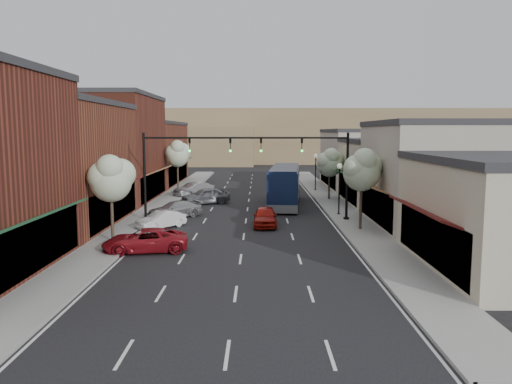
{
  "coord_description": "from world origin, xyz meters",
  "views": [
    {
      "loc": [
        1.0,
        -31.19,
        7.09
      ],
      "look_at": [
        0.8,
        9.02,
        2.2
      ],
      "focal_mm": 35.0,
      "sensor_mm": 36.0,
      "label": 1
    }
  ],
  "objects_px": {
    "lamp_post_far": "(316,166)",
    "coach_bus": "(285,185)",
    "tree_right_near": "(362,169)",
    "signal_mast_right": "(317,163)",
    "tree_left_near": "(111,177)",
    "signal_mast_left": "(174,163)",
    "lamp_post_near": "(339,180)",
    "red_hatchback": "(265,217)",
    "parked_car_c": "(175,209)",
    "parked_car_d": "(205,196)",
    "tree_left_far": "(178,153)",
    "parked_car_b": "(161,220)",
    "tree_right_far": "(330,162)",
    "parked_car_e": "(194,189)",
    "parked_car_a": "(145,241)"
  },
  "relations": [
    {
      "from": "lamp_post_far",
      "to": "coach_bus",
      "type": "relative_size",
      "value": 0.36
    },
    {
      "from": "signal_mast_left",
      "to": "parked_car_a",
      "type": "height_order",
      "value": "signal_mast_left"
    },
    {
      "from": "red_hatchback",
      "to": "parked_car_b",
      "type": "relative_size",
      "value": 1.12
    },
    {
      "from": "signal_mast_right",
      "to": "tree_left_near",
      "type": "distance_m",
      "value": 16.05
    },
    {
      "from": "signal_mast_left",
      "to": "parked_car_c",
      "type": "height_order",
      "value": "signal_mast_left"
    },
    {
      "from": "parked_car_c",
      "to": "lamp_post_near",
      "type": "bearing_deg",
      "value": 62.46
    },
    {
      "from": "tree_left_near",
      "to": "red_hatchback",
      "type": "height_order",
      "value": "tree_left_near"
    },
    {
      "from": "signal_mast_left",
      "to": "parked_car_e",
      "type": "height_order",
      "value": "signal_mast_left"
    },
    {
      "from": "red_hatchback",
      "to": "parked_car_b",
      "type": "distance_m",
      "value": 7.71
    },
    {
      "from": "red_hatchback",
      "to": "tree_right_far",
      "type": "bearing_deg",
      "value": 64.76
    },
    {
      "from": "parked_car_c",
      "to": "tree_right_near",
      "type": "bearing_deg",
      "value": 37.18
    },
    {
      "from": "parked_car_b",
      "to": "parked_car_c",
      "type": "xyz_separation_m",
      "value": [
        0.21,
        4.77,
        0.03
      ]
    },
    {
      "from": "lamp_post_far",
      "to": "parked_car_d",
      "type": "relative_size",
      "value": 0.92
    },
    {
      "from": "tree_left_near",
      "to": "tree_right_far",
      "type": "bearing_deg",
      "value": 50.31
    },
    {
      "from": "parked_car_c",
      "to": "parked_car_e",
      "type": "xyz_separation_m",
      "value": [
        -0.14,
        13.62,
        0.1
      ]
    },
    {
      "from": "tree_right_far",
      "to": "parked_car_b",
      "type": "bearing_deg",
      "value": -133.95
    },
    {
      "from": "parked_car_e",
      "to": "coach_bus",
      "type": "bearing_deg",
      "value": 8.32
    },
    {
      "from": "red_hatchback",
      "to": "parked_car_a",
      "type": "bearing_deg",
      "value": -130.99
    },
    {
      "from": "tree_left_near",
      "to": "lamp_post_far",
      "type": "distance_m",
      "value": 32.35
    },
    {
      "from": "tree_left_near",
      "to": "signal_mast_left",
      "type": "bearing_deg",
      "value": 71.9
    },
    {
      "from": "tree_left_far",
      "to": "red_hatchback",
      "type": "bearing_deg",
      "value": -64.21
    },
    {
      "from": "lamp_post_far",
      "to": "parked_car_e",
      "type": "distance_m",
      "value": 14.85
    },
    {
      "from": "signal_mast_left",
      "to": "lamp_post_far",
      "type": "bearing_deg",
      "value": 56.14
    },
    {
      "from": "parked_car_c",
      "to": "parked_car_b",
      "type": "bearing_deg",
      "value": -33.51
    },
    {
      "from": "tree_right_near",
      "to": "coach_bus",
      "type": "distance_m",
      "value": 13.65
    },
    {
      "from": "tree_right_far",
      "to": "parked_car_c",
      "type": "height_order",
      "value": "tree_right_far"
    },
    {
      "from": "lamp_post_near",
      "to": "tree_right_far",
      "type": "bearing_deg",
      "value": 86.69
    },
    {
      "from": "parked_car_b",
      "to": "parked_car_c",
      "type": "relative_size",
      "value": 0.84
    },
    {
      "from": "red_hatchback",
      "to": "parked_car_c",
      "type": "bearing_deg",
      "value": 152.88
    },
    {
      "from": "parked_car_c",
      "to": "parked_car_e",
      "type": "bearing_deg",
      "value": 149.58
    },
    {
      "from": "signal_mast_left",
      "to": "lamp_post_near",
      "type": "xyz_separation_m",
      "value": [
        13.42,
        2.5,
        -1.62
      ]
    },
    {
      "from": "signal_mast_right",
      "to": "parked_car_a",
      "type": "distance_m",
      "value": 15.84
    },
    {
      "from": "tree_right_far",
      "to": "parked_car_e",
      "type": "distance_m",
      "value": 15.17
    },
    {
      "from": "tree_left_far",
      "to": "parked_car_e",
      "type": "bearing_deg",
      "value": -51.0
    },
    {
      "from": "parked_car_c",
      "to": "parked_car_d",
      "type": "height_order",
      "value": "parked_car_d"
    },
    {
      "from": "tree_left_far",
      "to": "lamp_post_far",
      "type": "bearing_deg",
      "value": 7.3
    },
    {
      "from": "coach_bus",
      "to": "red_hatchback",
      "type": "bearing_deg",
      "value": -95.64
    },
    {
      "from": "parked_car_b",
      "to": "tree_left_far",
      "type": "bearing_deg",
      "value": 136.13
    },
    {
      "from": "coach_bus",
      "to": "parked_car_d",
      "type": "distance_m",
      "value": 7.86
    },
    {
      "from": "tree_left_far",
      "to": "parked_car_b",
      "type": "height_order",
      "value": "tree_left_far"
    },
    {
      "from": "signal_mast_left",
      "to": "tree_left_far",
      "type": "xyz_separation_m",
      "value": [
        -2.63,
        17.95,
        -0.02
      ]
    },
    {
      "from": "signal_mast_right",
      "to": "red_hatchback",
      "type": "distance_m",
      "value": 6.09
    },
    {
      "from": "lamp_post_near",
      "to": "parked_car_b",
      "type": "distance_m",
      "value": 15.23
    },
    {
      "from": "tree_right_near",
      "to": "tree_left_far",
      "type": "relative_size",
      "value": 0.97
    },
    {
      "from": "signal_mast_right",
      "to": "tree_left_near",
      "type": "relative_size",
      "value": 1.44
    },
    {
      "from": "tree_right_near",
      "to": "tree_left_near",
      "type": "distance_m",
      "value": 17.08
    },
    {
      "from": "signal_mast_right",
      "to": "lamp_post_far",
      "type": "distance_m",
      "value": 20.19
    },
    {
      "from": "coach_bus",
      "to": "parked_car_c",
      "type": "bearing_deg",
      "value": -139.2
    },
    {
      "from": "signal_mast_left",
      "to": "lamp_post_far",
      "type": "xyz_separation_m",
      "value": [
        13.42,
        20.0,
        -1.62
      ]
    },
    {
      "from": "red_hatchback",
      "to": "parked_car_c",
      "type": "xyz_separation_m",
      "value": [
        -7.46,
        3.9,
        -0.07
      ]
    }
  ]
}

